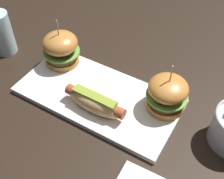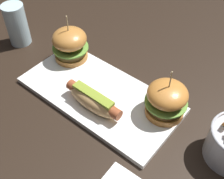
{
  "view_description": "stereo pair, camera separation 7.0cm",
  "coord_description": "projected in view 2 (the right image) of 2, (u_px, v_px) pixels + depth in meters",
  "views": [
    {
      "loc": [
        0.29,
        -0.42,
        0.57
      ],
      "look_at": [
        0.04,
        0.0,
        0.05
      ],
      "focal_mm": 46.46,
      "sensor_mm": 36.0,
      "label": 1
    },
    {
      "loc": [
        0.35,
        -0.38,
        0.57
      ],
      "look_at": [
        0.04,
        0.0,
        0.05
      ],
      "focal_mm": 46.46,
      "sensor_mm": 36.0,
      "label": 2
    }
  ],
  "objects": [
    {
      "name": "platter_main",
      "position": [
        100.0,
        95.0,
        0.76
      ],
      "size": [
        0.42,
        0.2,
        0.01
      ],
      "primitive_type": "cube",
      "color": "white",
      "rests_on": "ground"
    },
    {
      "name": "slider_left",
      "position": [
        70.0,
        44.0,
        0.82
      ],
      "size": [
        0.1,
        0.1,
        0.14
      ],
      "color": "#B27233",
      "rests_on": "platter_main"
    },
    {
      "name": "ground_plane",
      "position": [
        100.0,
        96.0,
        0.76
      ],
      "size": [
        3.0,
        3.0,
        0.0
      ],
      "primitive_type": "plane",
      "color": "black"
    },
    {
      "name": "hot_dog",
      "position": [
        93.0,
        100.0,
        0.7
      ],
      "size": [
        0.16,
        0.05,
        0.05
      ],
      "color": "tan",
      "rests_on": "platter_main"
    },
    {
      "name": "slider_right",
      "position": [
        166.0,
        100.0,
        0.67
      ],
      "size": [
        0.1,
        0.1,
        0.13
      ],
      "color": "#BB7431",
      "rests_on": "platter_main"
    },
    {
      "name": "water_glass",
      "position": [
        17.0,
        25.0,
        0.88
      ],
      "size": [
        0.07,
        0.07,
        0.13
      ],
      "primitive_type": "cylinder",
      "color": "silver",
      "rests_on": "ground"
    }
  ]
}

